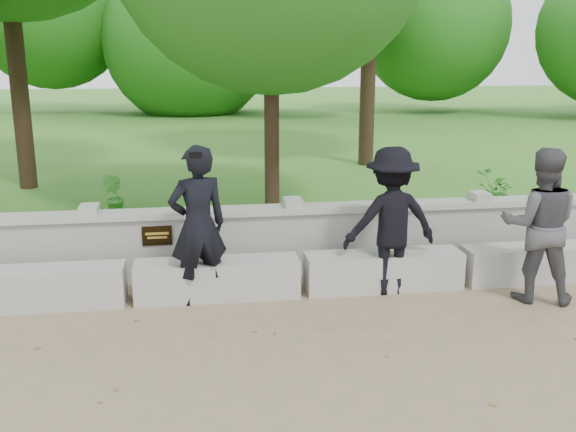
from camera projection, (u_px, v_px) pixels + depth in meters
name	position (u px, v px, depth m)	size (l,w,h in m)	color
ground	(112.00, 383.00, 5.56)	(80.00, 80.00, 0.00)	#8D7257
lawn	(166.00, 146.00, 18.96)	(40.00, 22.00, 0.25)	#2F701B
concrete_bench	(130.00, 283.00, 7.33)	(11.90, 0.45, 0.45)	#AEABA4
parapet_wall	(134.00, 246.00, 7.94)	(12.50, 0.35, 0.90)	#A3A19A
man_main	(198.00, 226.00, 7.16)	(0.76, 0.70, 1.82)	black
visitor_left	(540.00, 225.00, 7.25)	(1.05, 0.94, 1.77)	#444348
visitor_mid	(391.00, 221.00, 7.51)	(1.18, 0.74, 1.74)	black
shrub_b	(113.00, 196.00, 10.20)	(0.36, 0.29, 0.66)	#357D2A
shrub_c	(495.00, 192.00, 10.48)	(0.61, 0.53, 0.68)	#357D2A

